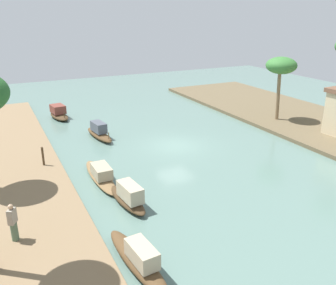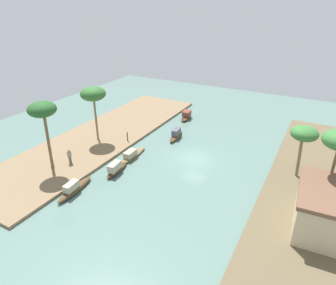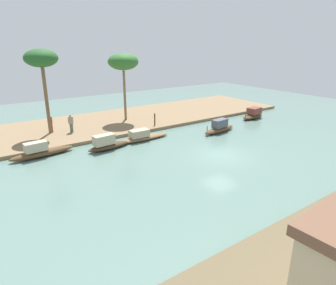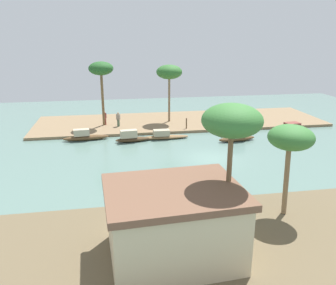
{
  "view_description": "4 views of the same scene",
  "coord_description": "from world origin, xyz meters",
  "px_view_note": "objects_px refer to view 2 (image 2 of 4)",
  "views": [
    {
      "loc": [
        22.89,
        -11.84,
        9.66
      ],
      "look_at": [
        1.64,
        -1.38,
        1.02
      ],
      "focal_mm": 38.88,
      "sensor_mm": 36.0,
      "label": 1
    },
    {
      "loc": [
        28.3,
        11.8,
        17.03
      ],
      "look_at": [
        -0.87,
        -4.02,
        0.89
      ],
      "focal_mm": 31.41,
      "sensor_mm": 36.0,
      "label": 2
    },
    {
      "loc": [
        15.75,
        15.45,
        8.43
      ],
      "look_at": [
        2.5,
        -3.72,
        0.48
      ],
      "focal_mm": 31.5,
      "sensor_mm": 36.0,
      "label": 3
    },
    {
      "loc": [
        8.88,
        28.51,
        10.8
      ],
      "look_at": [
        3.63,
        -2.04,
        1.05
      ],
      "focal_mm": 36.53,
      "sensor_mm": 36.0,
      "label": 4
    }
  ],
  "objects_px": {
    "sampan_with_red_awning": "(116,169)",
    "person_on_near_bank": "(52,161)",
    "palm_tree_left_far": "(42,111)",
    "palm_tree_right_short": "(304,134)",
    "riverside_building": "(329,211)",
    "palm_tree_left_near": "(93,94)",
    "sampan_midstream": "(186,116)",
    "person_by_mooring": "(70,156)",
    "sampan_with_tall_canopy": "(176,135)",
    "sampan_upstream_small": "(74,188)",
    "sampan_foreground": "(131,155)",
    "mooring_post": "(127,137)"
  },
  "relations": [
    {
      "from": "person_by_mooring",
      "to": "palm_tree_right_short",
      "type": "height_order",
      "value": "palm_tree_right_short"
    },
    {
      "from": "sampan_with_tall_canopy",
      "to": "sampan_upstream_small",
      "type": "bearing_deg",
      "value": -18.01
    },
    {
      "from": "person_on_near_bank",
      "to": "riverside_building",
      "type": "xyz_separation_m",
      "value": [
        -3.47,
        27.13,
        1.11
      ]
    },
    {
      "from": "person_on_near_bank",
      "to": "palm_tree_right_short",
      "type": "bearing_deg",
      "value": -115.93
    },
    {
      "from": "sampan_with_tall_canopy",
      "to": "sampan_foreground",
      "type": "relative_size",
      "value": 0.81
    },
    {
      "from": "sampan_midstream",
      "to": "palm_tree_right_short",
      "type": "distance_m",
      "value": 20.72
    },
    {
      "from": "palm_tree_left_far",
      "to": "palm_tree_right_short",
      "type": "relative_size",
      "value": 1.36
    },
    {
      "from": "sampan_foreground",
      "to": "palm_tree_right_short",
      "type": "xyz_separation_m",
      "value": [
        -4.67,
        17.77,
        4.7
      ]
    },
    {
      "from": "sampan_with_red_awning",
      "to": "riverside_building",
      "type": "bearing_deg",
      "value": 86.48
    },
    {
      "from": "sampan_foreground",
      "to": "sampan_with_red_awning",
      "type": "distance_m",
      "value": 3.58
    },
    {
      "from": "sampan_midstream",
      "to": "person_by_mooring",
      "type": "distance_m",
      "value": 20.22
    },
    {
      "from": "sampan_upstream_small",
      "to": "palm_tree_right_short",
      "type": "bearing_deg",
      "value": 119.8
    },
    {
      "from": "sampan_midstream",
      "to": "sampan_with_red_awning",
      "type": "bearing_deg",
      "value": -7.53
    },
    {
      "from": "palm_tree_left_far",
      "to": "palm_tree_right_short",
      "type": "distance_m",
      "value": 26.29
    },
    {
      "from": "sampan_with_red_awning",
      "to": "person_on_near_bank",
      "type": "relative_size",
      "value": 2.24
    },
    {
      "from": "sampan_upstream_small",
      "to": "palm_tree_left_near",
      "type": "relative_size",
      "value": 0.7
    },
    {
      "from": "sampan_upstream_small",
      "to": "person_by_mooring",
      "type": "height_order",
      "value": "person_by_mooring"
    },
    {
      "from": "mooring_post",
      "to": "person_by_mooring",
      "type": "bearing_deg",
      "value": -16.56
    },
    {
      "from": "sampan_upstream_small",
      "to": "palm_tree_left_far",
      "type": "bearing_deg",
      "value": -116.76
    },
    {
      "from": "sampan_foreground",
      "to": "sampan_upstream_small",
      "type": "height_order",
      "value": "sampan_upstream_small"
    },
    {
      "from": "mooring_post",
      "to": "riverside_building",
      "type": "height_order",
      "value": "riverside_building"
    },
    {
      "from": "palm_tree_left_near",
      "to": "sampan_with_red_awning",
      "type": "bearing_deg",
      "value": 53.05
    },
    {
      "from": "person_on_near_bank",
      "to": "palm_tree_left_far",
      "type": "bearing_deg",
      "value": -165.63
    },
    {
      "from": "sampan_foreground",
      "to": "riverside_building",
      "type": "distance_m",
      "value": 21.17
    },
    {
      "from": "sampan_midstream",
      "to": "mooring_post",
      "type": "height_order",
      "value": "mooring_post"
    },
    {
      "from": "palm_tree_left_far",
      "to": "sampan_with_red_awning",
      "type": "bearing_deg",
      "value": 114.02
    },
    {
      "from": "sampan_with_red_awning",
      "to": "riverside_building",
      "type": "height_order",
      "value": "riverside_building"
    },
    {
      "from": "sampan_with_tall_canopy",
      "to": "person_by_mooring",
      "type": "relative_size",
      "value": 2.46
    },
    {
      "from": "palm_tree_left_far",
      "to": "palm_tree_right_short",
      "type": "xyz_separation_m",
      "value": [
        -11.09,
        23.76,
        -1.91
      ]
    },
    {
      "from": "person_on_near_bank",
      "to": "sampan_midstream",
      "type": "bearing_deg",
      "value": -67.63
    },
    {
      "from": "palm_tree_right_short",
      "to": "riverside_building",
      "type": "height_order",
      "value": "palm_tree_right_short"
    },
    {
      "from": "sampan_foreground",
      "to": "sampan_upstream_small",
      "type": "distance_m",
      "value": 8.47
    },
    {
      "from": "palm_tree_left_near",
      "to": "palm_tree_left_far",
      "type": "relative_size",
      "value": 0.93
    },
    {
      "from": "sampan_with_tall_canopy",
      "to": "sampan_midstream",
      "type": "distance_m",
      "value": 7.41
    },
    {
      "from": "sampan_with_tall_canopy",
      "to": "person_on_near_bank",
      "type": "bearing_deg",
      "value": -38.22
    },
    {
      "from": "riverside_building",
      "to": "palm_tree_right_short",
      "type": "bearing_deg",
      "value": -160.73
    },
    {
      "from": "sampan_with_tall_canopy",
      "to": "sampan_upstream_small",
      "type": "distance_m",
      "value": 16.3
    },
    {
      "from": "person_on_near_bank",
      "to": "sampan_with_red_awning",
      "type": "bearing_deg",
      "value": -118.05
    },
    {
      "from": "sampan_with_tall_canopy",
      "to": "palm_tree_left_far",
      "type": "distance_m",
      "value": 17.44
    },
    {
      "from": "palm_tree_right_short",
      "to": "sampan_foreground",
      "type": "bearing_deg",
      "value": -75.28
    },
    {
      "from": "sampan_with_red_awning",
      "to": "person_on_near_bank",
      "type": "distance_m",
      "value": 7.25
    },
    {
      "from": "sampan_upstream_small",
      "to": "person_on_near_bank",
      "type": "bearing_deg",
      "value": -116.92
    },
    {
      "from": "sampan_with_red_awning",
      "to": "palm_tree_left_near",
      "type": "distance_m",
      "value": 10.66
    },
    {
      "from": "person_on_near_bank",
      "to": "person_by_mooring",
      "type": "height_order",
      "value": "person_by_mooring"
    },
    {
      "from": "sampan_with_tall_canopy",
      "to": "person_on_near_bank",
      "type": "xyz_separation_m",
      "value": [
        13.9,
        -8.33,
        0.59
      ]
    },
    {
      "from": "palm_tree_left_near",
      "to": "palm_tree_left_far",
      "type": "distance_m",
      "value": 8.23
    },
    {
      "from": "sampan_with_tall_canopy",
      "to": "palm_tree_right_short",
      "type": "xyz_separation_m",
      "value": [
        2.93,
        15.67,
        4.59
      ]
    },
    {
      "from": "sampan_with_red_awning",
      "to": "palm_tree_left_near",
      "type": "bearing_deg",
      "value": -132.46
    },
    {
      "from": "sampan_foreground",
      "to": "palm_tree_left_far",
      "type": "distance_m",
      "value": 10.99
    },
    {
      "from": "sampan_with_red_awning",
      "to": "palm_tree_right_short",
      "type": "distance_m",
      "value": 19.7
    }
  ]
}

